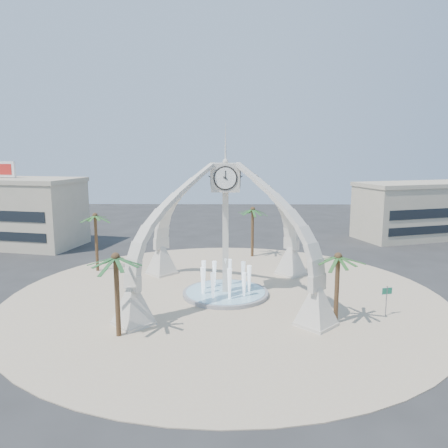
{
  "coord_description": "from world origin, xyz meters",
  "views": [
    {
      "loc": [
        0.43,
        -39.14,
        13.45
      ],
      "look_at": [
        -0.17,
        2.0,
        6.46
      ],
      "focal_mm": 35.0,
      "sensor_mm": 36.0,
      "label": 1
    }
  ],
  "objects_px": {
    "palm_west": "(95,216)",
    "palm_north": "(253,210)",
    "clock_tower": "(226,227)",
    "palm_east": "(338,257)",
    "street_sign": "(387,295)",
    "fountain": "(225,293)",
    "palm_south": "(116,258)"
  },
  "relations": [
    {
      "from": "palm_south",
      "to": "palm_north",
      "type": "bearing_deg",
      "value": 65.75
    },
    {
      "from": "fountain",
      "to": "palm_north",
      "type": "bearing_deg",
      "value": 77.91
    },
    {
      "from": "palm_south",
      "to": "street_sign",
      "type": "distance_m",
      "value": 21.67
    },
    {
      "from": "palm_west",
      "to": "fountain",
      "type": "bearing_deg",
      "value": -29.48
    },
    {
      "from": "palm_west",
      "to": "palm_south",
      "type": "xyz_separation_m",
      "value": [
        6.79,
        -17.35,
        -0.35
      ]
    },
    {
      "from": "fountain",
      "to": "palm_east",
      "type": "height_order",
      "value": "palm_east"
    },
    {
      "from": "palm_east",
      "to": "clock_tower",
      "type": "bearing_deg",
      "value": 143.07
    },
    {
      "from": "palm_north",
      "to": "street_sign",
      "type": "bearing_deg",
      "value": -63.8
    },
    {
      "from": "clock_tower",
      "to": "street_sign",
      "type": "distance_m",
      "value": 14.83
    },
    {
      "from": "palm_west",
      "to": "street_sign",
      "type": "relative_size",
      "value": 2.71
    },
    {
      "from": "clock_tower",
      "to": "palm_east",
      "type": "xyz_separation_m",
      "value": [
        8.71,
        -6.54,
        -1.15
      ]
    },
    {
      "from": "street_sign",
      "to": "fountain",
      "type": "bearing_deg",
      "value": 145.78
    },
    {
      "from": "clock_tower",
      "to": "palm_east",
      "type": "height_order",
      "value": "clock_tower"
    },
    {
      "from": "palm_west",
      "to": "palm_south",
      "type": "bearing_deg",
      "value": -68.64
    },
    {
      "from": "palm_north",
      "to": "palm_west",
      "type": "bearing_deg",
      "value": -158.55
    },
    {
      "from": "palm_north",
      "to": "street_sign",
      "type": "xyz_separation_m",
      "value": [
        9.92,
        -20.17,
        -4.17
      ]
    },
    {
      "from": "palm_south",
      "to": "street_sign",
      "type": "height_order",
      "value": "palm_south"
    },
    {
      "from": "clock_tower",
      "to": "palm_north",
      "type": "relative_size",
      "value": 2.62
    },
    {
      "from": "fountain",
      "to": "palm_west",
      "type": "xyz_separation_m",
      "value": [
        -14.5,
        8.2,
        5.93
      ]
    },
    {
      "from": "palm_west",
      "to": "palm_north",
      "type": "relative_size",
      "value": 1.02
    },
    {
      "from": "palm_east",
      "to": "palm_south",
      "type": "distance_m",
      "value": 16.63
    },
    {
      "from": "clock_tower",
      "to": "fountain",
      "type": "distance_m",
      "value": 6.2
    },
    {
      "from": "palm_west",
      "to": "palm_north",
      "type": "distance_m",
      "value": 19.07
    },
    {
      "from": "clock_tower",
      "to": "palm_west",
      "type": "distance_m",
      "value": 16.66
    },
    {
      "from": "fountain",
      "to": "palm_north",
      "type": "distance_m",
      "value": 16.54
    },
    {
      "from": "palm_north",
      "to": "clock_tower",
      "type": "bearing_deg",
      "value": -102.09
    },
    {
      "from": "clock_tower",
      "to": "palm_west",
      "type": "height_order",
      "value": "clock_tower"
    },
    {
      "from": "fountain",
      "to": "palm_north",
      "type": "xyz_separation_m",
      "value": [
        3.25,
        15.17,
        5.74
      ]
    },
    {
      "from": "palm_east",
      "to": "fountain",
      "type": "bearing_deg",
      "value": 143.07
    },
    {
      "from": "palm_east",
      "to": "palm_south",
      "type": "height_order",
      "value": "palm_south"
    },
    {
      "from": "fountain",
      "to": "palm_east",
      "type": "relative_size",
      "value": 1.3
    },
    {
      "from": "clock_tower",
      "to": "fountain",
      "type": "bearing_deg",
      "value": 90.0
    }
  ]
}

